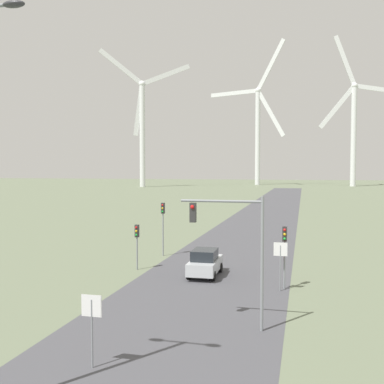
{
  "coord_description": "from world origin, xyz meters",
  "views": [
    {
      "loc": [
        5.75,
        -3.85,
        7.29
      ],
      "look_at": [
        0.0,
        19.17,
        6.06
      ],
      "focal_mm": 42.0,
      "sensor_mm": 36.0,
      "label": 1
    }
  ],
  "objects_px": {
    "car_approaching": "(205,263)",
    "stop_sign_near": "(92,317)",
    "wind_turbine_left": "(258,125)",
    "traffic_light_post_near_right": "(285,243)",
    "traffic_light_post_mid_left": "(163,217)",
    "traffic_light_post_near_left": "(137,237)",
    "traffic_light_mast_overhead": "(234,236)",
    "wind_turbine_far_left": "(142,122)",
    "wind_turbine_center": "(354,123)",
    "stop_sign_far": "(280,257)"
  },
  "relations": [
    {
      "from": "car_approaching",
      "to": "stop_sign_near",
      "type": "bearing_deg",
      "value": -93.77
    },
    {
      "from": "wind_turbine_left",
      "to": "stop_sign_near",
      "type": "bearing_deg",
      "value": -86.06
    },
    {
      "from": "traffic_light_post_near_right",
      "to": "traffic_light_post_mid_left",
      "type": "relative_size",
      "value": 0.85
    },
    {
      "from": "traffic_light_post_mid_left",
      "to": "traffic_light_post_near_left",
      "type": "bearing_deg",
      "value": -92.65
    },
    {
      "from": "traffic_light_mast_overhead",
      "to": "wind_turbine_far_left",
      "type": "xyz_separation_m",
      "value": [
        -60.02,
        150.45,
        21.68
      ]
    },
    {
      "from": "wind_turbine_center",
      "to": "traffic_light_mast_overhead",
      "type": "bearing_deg",
      "value": -97.33
    },
    {
      "from": "wind_turbine_far_left",
      "to": "car_approaching",
      "type": "bearing_deg",
      "value": -68.12
    },
    {
      "from": "stop_sign_near",
      "to": "traffic_light_post_mid_left",
      "type": "relative_size",
      "value": 0.61
    },
    {
      "from": "wind_turbine_far_left",
      "to": "stop_sign_far",
      "type": "bearing_deg",
      "value": -66.72
    },
    {
      "from": "wind_turbine_far_left",
      "to": "wind_turbine_center",
      "type": "bearing_deg",
      "value": 17.64
    },
    {
      "from": "stop_sign_far",
      "to": "wind_turbine_center",
      "type": "distance_m",
      "value": 172.84
    },
    {
      "from": "stop_sign_far",
      "to": "traffic_light_mast_overhead",
      "type": "xyz_separation_m",
      "value": [
        -1.74,
        -6.92,
        2.22
      ]
    },
    {
      "from": "traffic_light_mast_overhead",
      "to": "stop_sign_near",
      "type": "bearing_deg",
      "value": -129.86
    },
    {
      "from": "stop_sign_far",
      "to": "traffic_light_mast_overhead",
      "type": "bearing_deg",
      "value": -104.15
    },
    {
      "from": "car_approaching",
      "to": "wind_turbine_far_left",
      "type": "xyz_separation_m",
      "value": [
        -56.6,
        140.91,
        25.03
      ]
    },
    {
      "from": "traffic_light_post_near_right",
      "to": "wind_turbine_far_left",
      "type": "relative_size",
      "value": 0.07
    },
    {
      "from": "stop_sign_near",
      "to": "wind_turbine_far_left",
      "type": "xyz_separation_m",
      "value": [
        -55.62,
        155.72,
        24.04
      ]
    },
    {
      "from": "traffic_light_post_near_right",
      "to": "wind_turbine_far_left",
      "type": "height_order",
      "value": "wind_turbine_far_left"
    },
    {
      "from": "wind_turbine_far_left",
      "to": "wind_turbine_center",
      "type": "height_order",
      "value": "wind_turbine_center"
    },
    {
      "from": "stop_sign_far",
      "to": "traffic_light_post_mid_left",
      "type": "relative_size",
      "value": 0.65
    },
    {
      "from": "car_approaching",
      "to": "wind_turbine_far_left",
      "type": "bearing_deg",
      "value": 111.88
    },
    {
      "from": "traffic_light_post_near_right",
      "to": "traffic_light_mast_overhead",
      "type": "bearing_deg",
      "value": -104.71
    },
    {
      "from": "stop_sign_far",
      "to": "wind_turbine_center",
      "type": "xyz_separation_m",
      "value": [
        20.98,
        169.84,
        24.25
      ]
    },
    {
      "from": "car_approaching",
      "to": "wind_turbine_far_left",
      "type": "distance_m",
      "value": 153.9
    },
    {
      "from": "wind_turbine_left",
      "to": "wind_turbine_center",
      "type": "distance_m",
      "value": 41.06
    },
    {
      "from": "stop_sign_near",
      "to": "traffic_light_mast_overhead",
      "type": "height_order",
      "value": "traffic_light_mast_overhead"
    },
    {
      "from": "wind_turbine_far_left",
      "to": "traffic_light_post_mid_left",
      "type": "bearing_deg",
      "value": -69.03
    },
    {
      "from": "stop_sign_far",
      "to": "wind_turbine_center",
      "type": "bearing_deg",
      "value": 82.96
    },
    {
      "from": "wind_turbine_left",
      "to": "traffic_light_post_mid_left",
      "type": "bearing_deg",
      "value": -86.91
    },
    {
      "from": "stop_sign_far",
      "to": "wind_turbine_far_left",
      "type": "bearing_deg",
      "value": 113.28
    },
    {
      "from": "traffic_light_post_near_left",
      "to": "car_approaching",
      "type": "xyz_separation_m",
      "value": [
        5.17,
        -0.67,
        -1.48
      ]
    },
    {
      "from": "wind_turbine_left",
      "to": "wind_turbine_far_left",
      "type": "bearing_deg",
      "value": -140.94
    },
    {
      "from": "traffic_light_post_near_right",
      "to": "wind_turbine_far_left",
      "type": "xyz_separation_m",
      "value": [
        -61.98,
        143.0,
        23.15
      ]
    },
    {
      "from": "car_approaching",
      "to": "wind_turbine_left",
      "type": "bearing_deg",
      "value": 94.59
    },
    {
      "from": "traffic_light_post_mid_left",
      "to": "wind_turbine_center",
      "type": "distance_m",
      "value": 165.75
    },
    {
      "from": "wind_turbine_center",
      "to": "wind_turbine_far_left",
      "type": "bearing_deg",
      "value": -162.36
    },
    {
      "from": "stop_sign_near",
      "to": "traffic_light_post_near_right",
      "type": "relative_size",
      "value": 0.71
    },
    {
      "from": "stop_sign_near",
      "to": "car_approaching",
      "type": "height_order",
      "value": "stop_sign_near"
    },
    {
      "from": "wind_turbine_far_left",
      "to": "wind_turbine_left",
      "type": "height_order",
      "value": "wind_turbine_left"
    },
    {
      "from": "traffic_light_post_near_left",
      "to": "wind_turbine_center",
      "type": "distance_m",
      "value": 171.15
    },
    {
      "from": "stop_sign_far",
      "to": "traffic_light_mast_overhead",
      "type": "height_order",
      "value": "traffic_light_mast_overhead"
    },
    {
      "from": "traffic_light_post_near_right",
      "to": "traffic_light_post_mid_left",
      "type": "bearing_deg",
      "value": 141.72
    },
    {
      "from": "stop_sign_near",
      "to": "wind_turbine_far_left",
      "type": "relative_size",
      "value": 0.05
    },
    {
      "from": "stop_sign_near",
      "to": "wind_turbine_left",
      "type": "height_order",
      "value": "wind_turbine_left"
    },
    {
      "from": "stop_sign_near",
      "to": "traffic_light_post_near_left",
      "type": "distance_m",
      "value": 16.04
    },
    {
      "from": "wind_turbine_far_left",
      "to": "wind_turbine_center",
      "type": "xyz_separation_m",
      "value": [
        82.75,
        26.31,
        0.35
      ]
    },
    {
      "from": "stop_sign_far",
      "to": "wind_turbine_center",
      "type": "height_order",
      "value": "wind_turbine_center"
    },
    {
      "from": "stop_sign_far",
      "to": "wind_turbine_left",
      "type": "height_order",
      "value": "wind_turbine_left"
    },
    {
      "from": "wind_turbine_left",
      "to": "traffic_light_post_near_right",
      "type": "bearing_deg",
      "value": -83.75
    },
    {
      "from": "traffic_light_mast_overhead",
      "to": "wind_turbine_center",
      "type": "xyz_separation_m",
      "value": [
        22.73,
        176.76,
        22.03
      ]
    }
  ]
}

